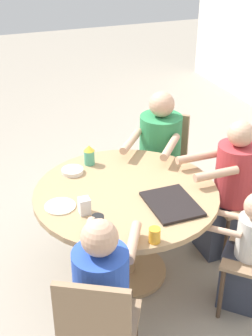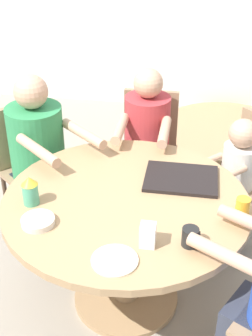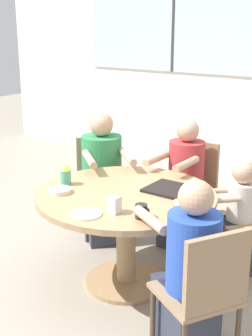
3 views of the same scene
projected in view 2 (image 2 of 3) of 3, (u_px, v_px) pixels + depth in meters
ground_plane at (126, 298)px, 2.74m from camera, size 16.00×16.00×0.00m
dining_table at (126, 223)px, 2.45m from camera, size 1.26×1.26×0.71m
chair_for_man_blue_shirt at (149, 141)px, 3.32m from camera, size 0.40×0.40×0.86m
chair_for_man_teal_shirt at (29, 157)px, 3.13m from camera, size 0.56×0.56×0.86m
chair_for_toddler at (251, 170)px, 2.99m from camera, size 0.57×0.57×0.86m
person_man_blue_shirt at (146, 155)px, 3.19m from camera, size 0.33×0.57×1.09m
person_man_teal_shirt at (42, 169)px, 3.02m from camera, size 0.70×0.67×1.13m
person_toddler at (233, 190)px, 2.96m from camera, size 0.42×0.42×0.90m
food_tray_dark at (181, 179)px, 2.51m from camera, size 0.39×0.30×0.02m
coffee_mug at (191, 237)px, 2.04m from camera, size 0.08×0.07×0.09m
sippy_cup at (30, 190)px, 2.29m from camera, size 0.08×0.08×0.16m
juice_glass at (243, 207)px, 2.23m from camera, size 0.07×0.07×0.09m
milk_carton_small at (148, 235)px, 2.04m from camera, size 0.07×0.07×0.11m
bowl_white_shallow at (38, 221)px, 2.18m from camera, size 0.16×0.16×0.03m
plate_tortillas at (115, 260)px, 1.97m from camera, size 0.20×0.20×0.01m
folded_table_stack at (227, 134)px, 4.40m from camera, size 1.25×1.25×0.12m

